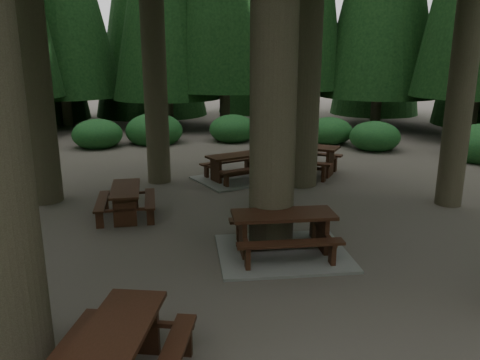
{
  "coord_description": "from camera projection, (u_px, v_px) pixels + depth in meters",
  "views": [
    {
      "loc": [
        -0.84,
        -8.06,
        3.48
      ],
      "look_at": [
        0.28,
        0.78,
        1.1
      ],
      "focal_mm": 35.0,
      "sensor_mm": 36.0,
      "label": 1
    }
  ],
  "objects": [
    {
      "name": "ground",
      "position": [
        231.0,
        248.0,
        8.72
      ],
      "size": [
        80.0,
        80.0,
        0.0
      ],
      "primitive_type": "plane",
      "color": "#4E453F",
      "rests_on": "ground"
    },
    {
      "name": "picnic_table_a",
      "position": [
        283.0,
        240.0,
        8.39
      ],
      "size": [
        2.32,
        1.92,
        0.79
      ],
      "rotation": [
        0.0,
        0.0,
        -0.0
      ],
      "color": "gray",
      "rests_on": "ground"
    },
    {
      "name": "picnic_table_b",
      "position": [
        126.0,
        197.0,
        10.31
      ],
      "size": [
        1.35,
        1.63,
        0.67
      ],
      "rotation": [
        0.0,
        0.0,
        1.63
      ],
      "color": "#341C0F",
      "rests_on": "ground"
    },
    {
      "name": "picnic_table_c",
      "position": [
        237.0,
        172.0,
        13.42
      ],
      "size": [
        2.77,
        2.58,
        0.75
      ],
      "rotation": [
        0.0,
        0.0,
        0.42
      ],
      "color": "gray",
      "rests_on": "ground"
    },
    {
      "name": "picnic_table_d",
      "position": [
        304.0,
        155.0,
        14.08
      ],
      "size": [
        2.55,
        2.43,
        0.87
      ],
      "rotation": [
        0.0,
        0.0,
        -0.55
      ],
      "color": "#341C0F",
      "rests_on": "ground"
    },
    {
      "name": "picnic_table_f",
      "position": [
        116.0,
        351.0,
        4.88
      ],
      "size": [
        1.73,
        1.98,
        0.74
      ],
      "rotation": [
        0.0,
        0.0,
        1.35
      ],
      "color": "#341C0F",
      "rests_on": "ground"
    },
    {
      "name": "shrub_ring",
      "position": [
        261.0,
        213.0,
        9.42
      ],
      "size": [
        23.86,
        24.64,
        1.49
      ],
      "color": "#1D5428",
      "rests_on": "ground"
    }
  ]
}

